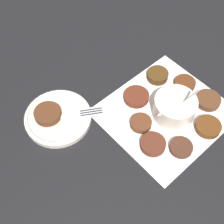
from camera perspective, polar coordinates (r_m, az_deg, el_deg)
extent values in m
plane|color=black|center=(0.87, 11.43, -0.09)|extent=(4.00, 4.00, 0.00)
cube|color=white|center=(0.86, 9.65, -0.11)|extent=(0.34, 0.31, 0.00)
cylinder|color=silver|center=(0.84, 11.37, 0.85)|extent=(0.11, 0.11, 0.06)
cylinder|color=#B23D23|center=(0.85, 11.25, 0.43)|extent=(0.10, 0.10, 0.03)
cone|color=silver|center=(0.80, 8.89, -0.29)|extent=(0.03, 0.02, 0.02)
cylinder|color=silver|center=(0.81, 13.35, 2.08)|extent=(0.04, 0.04, 0.10)
cylinder|color=#47291C|center=(0.81, 12.50, -6.33)|extent=(0.06, 0.06, 0.01)
cylinder|color=#5A2819|center=(0.87, 4.46, 2.82)|extent=(0.07, 0.07, 0.02)
cylinder|color=#59301C|center=(0.83, 5.29, -2.02)|extent=(0.06, 0.06, 0.02)
cylinder|color=#552B15|center=(0.93, 13.16, 5.13)|extent=(0.06, 0.06, 0.01)
cylinder|color=#4A3014|center=(0.93, 8.33, 6.66)|extent=(0.06, 0.06, 0.02)
cylinder|color=#573014|center=(0.85, 17.16, -2.59)|extent=(0.07, 0.07, 0.02)
cylinder|color=#54291B|center=(0.80, 7.49, -5.86)|extent=(0.07, 0.07, 0.02)
cylinder|color=#53321D|center=(0.90, 17.17, 2.08)|extent=(0.07, 0.07, 0.02)
cylinder|color=silver|center=(0.85, -9.83, -1.05)|extent=(0.18, 0.18, 0.01)
torus|color=silver|center=(0.84, -9.92, -0.70)|extent=(0.17, 0.17, 0.01)
cylinder|color=#512D19|center=(0.83, -11.69, -0.32)|extent=(0.07, 0.07, 0.02)
cube|color=silver|center=(0.83, -10.33, -1.02)|extent=(0.11, 0.07, 0.00)
cube|color=silver|center=(0.83, -3.80, -0.04)|extent=(0.08, 0.06, 0.00)
cube|color=black|center=(0.82, -3.74, -0.36)|extent=(0.05, 0.03, 0.00)
cube|color=black|center=(0.83, -3.81, 0.05)|extent=(0.05, 0.03, 0.00)
cube|color=black|center=(0.83, -3.88, 0.45)|extent=(0.05, 0.03, 0.00)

